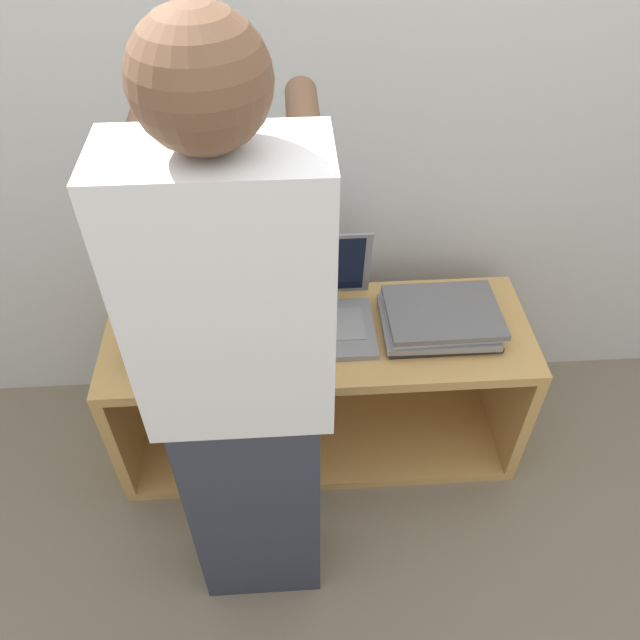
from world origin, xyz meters
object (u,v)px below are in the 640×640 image
at_px(laptop_open, 318,308).
at_px(laptop_stack_left, 195,327).
at_px(laptop_stack_right, 440,318).
at_px(person, 243,391).

height_order(laptop_open, laptop_stack_left, laptop_open).
bearing_deg(laptop_stack_right, person, -141.35).
xyz_separation_m(laptop_open, laptop_stack_left, (-0.38, -0.05, -0.01)).
bearing_deg(laptop_open, laptop_stack_left, -172.35).
xyz_separation_m(laptop_open, laptop_stack_right, (0.38, -0.05, -0.02)).
distance_m(laptop_open, laptop_stack_right, 0.38).
bearing_deg(laptop_stack_left, person, -69.10).
relative_size(laptop_stack_left, person, 0.22).
distance_m(laptop_open, person, 0.60).
relative_size(laptop_open, laptop_stack_left, 0.94).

